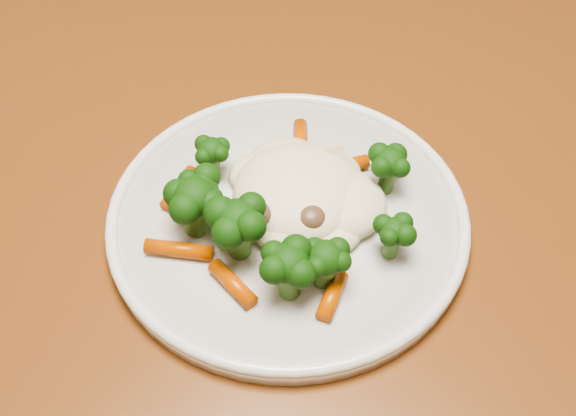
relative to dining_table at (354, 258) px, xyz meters
The scene contains 3 objects.
dining_table is the anchor object (origin of this frame).
plate 0.14m from the dining_table, 108.88° to the right, with size 0.28×0.28×0.01m, color white.
meal 0.16m from the dining_table, 106.81° to the right, with size 0.20×0.19×0.05m.
Camera 1 is at (-0.04, -0.41, 1.20)m, focal length 45.00 mm.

